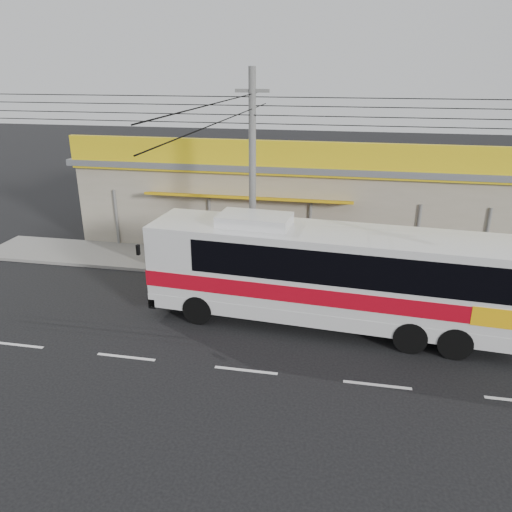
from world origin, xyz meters
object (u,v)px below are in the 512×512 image
Objects in this scene: coach_bus at (333,271)px; utility_pole at (252,109)px; motorbike_red at (207,243)px; motorbike_dark at (161,254)px.

utility_pole reaches higher than coach_bus.
utility_pole is (2.87, -2.78, 6.66)m from motorbike_red.
motorbike_dark is 0.04× the size of utility_pole.
coach_bus is 0.38× the size of utility_pole.
motorbike_dark is at bearing 135.63° from motorbike_red.
utility_pole reaches higher than motorbike_red.
motorbike_red is at bearing -15.11° from motorbike_dark.
motorbike_dark is at bearing 167.20° from utility_pole.
utility_pole is at bearing 142.58° from coach_bus.
utility_pole reaches higher than motorbike_dark.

